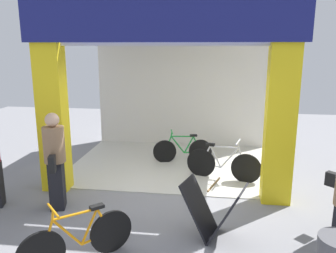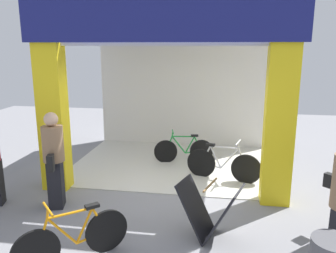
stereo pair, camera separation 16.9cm
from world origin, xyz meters
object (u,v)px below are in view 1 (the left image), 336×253
at_px(bicycle_inside_1, 183,150).
at_px(bicycle_parked_0, 78,240).
at_px(sandwich_board_sign, 213,211).
at_px(bicycle_inside_0, 223,164).
at_px(pedestrian_2, 55,160).

bearing_deg(bicycle_inside_1, bicycle_parked_0, -102.77).
height_order(bicycle_inside_1, sandwich_board_sign, sandwich_board_sign).
relative_size(bicycle_inside_0, bicycle_parked_0, 1.33).
bearing_deg(sandwich_board_sign, bicycle_inside_1, 103.06).
height_order(bicycle_inside_1, pedestrian_2, pedestrian_2).
xyz_separation_m(bicycle_inside_1, pedestrian_2, (-1.95, -2.75, 0.58)).
bearing_deg(pedestrian_2, bicycle_inside_0, 31.02).
xyz_separation_m(bicycle_parked_0, sandwich_board_sign, (1.74, 0.89, 0.09)).
height_order(bicycle_inside_1, bicycle_parked_0, bicycle_parked_0).
bearing_deg(bicycle_inside_0, pedestrian_2, -148.98).
distance_m(bicycle_inside_0, bicycle_parked_0, 3.76).
height_order(bicycle_parked_0, pedestrian_2, pedestrian_2).
distance_m(bicycle_parked_0, sandwich_board_sign, 1.95).
relative_size(sandwich_board_sign, pedestrian_2, 0.59).
bearing_deg(sandwich_board_sign, bicycle_inside_0, 85.60).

